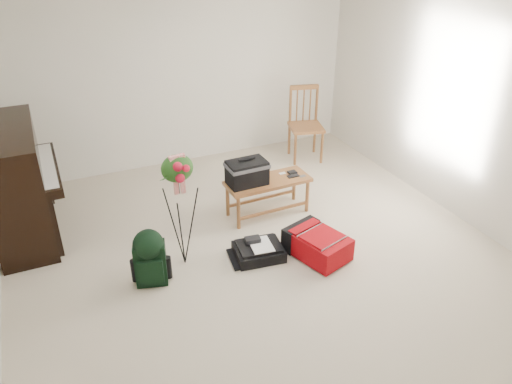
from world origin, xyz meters
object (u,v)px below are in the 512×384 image
green_backpack (150,255)px  red_suitcase (315,242)px  dining_chair (305,125)px  flower_stand (181,212)px  piano (19,186)px  black_duffel (259,251)px  bench (253,175)px

green_backpack → red_suitcase: bearing=7.5°
dining_chair → flower_stand: 2.97m
piano → green_backpack: piano is taller
dining_chair → piano: bearing=-157.6°
red_suitcase → black_duffel: 0.60m
piano → flower_stand: (1.43, -1.27, 0.02)m
green_backpack → black_duffel: bearing=13.4°
dining_chair → red_suitcase: bearing=-101.3°
piano → dining_chair: bearing=7.5°
green_backpack → flower_stand: 0.51m
green_backpack → bench: bearing=43.0°
piano → dining_chair: (3.82, 0.50, -0.08)m
piano → red_suitcase: size_ratio=2.00×
piano → flower_stand: 1.92m
green_backpack → piano: bearing=141.2°
black_duffel → green_backpack: size_ratio=0.92×
dining_chair → red_suitcase: dining_chair is taller
dining_chair → black_duffel: size_ratio=1.94×
piano → bench: bearing=-16.2°
bench → green_backpack: bench is taller
green_backpack → flower_stand: (0.38, 0.18, 0.29)m
dining_chair → red_suitcase: 2.47m
dining_chair → flower_stand: size_ratio=0.84×
dining_chair → flower_stand: flower_stand is taller
black_duffel → green_backpack: (-1.12, 0.04, 0.25)m
red_suitcase → bench: bearing=88.5°
bench → red_suitcase: (0.28, -0.97, -0.40)m
bench → black_duffel: size_ratio=1.86×
red_suitcase → black_duffel: bearing=143.7°
piano → black_duffel: 2.69m
bench → dining_chair: size_ratio=0.96×
black_duffel → green_backpack: 1.15m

